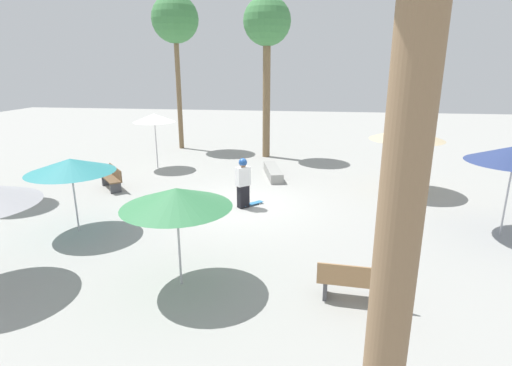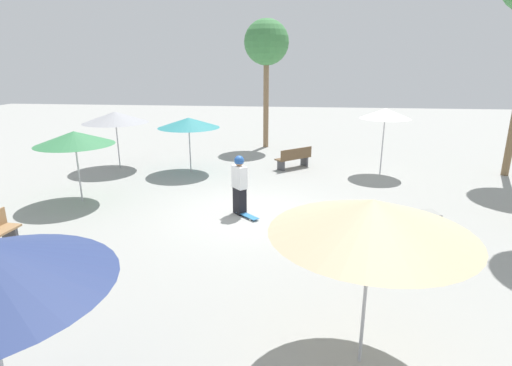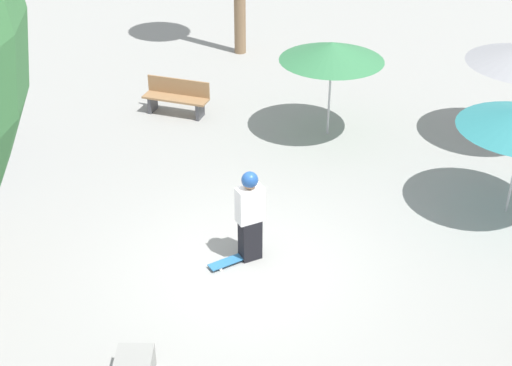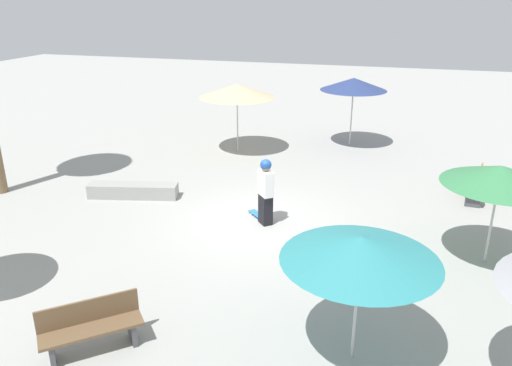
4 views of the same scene
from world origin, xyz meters
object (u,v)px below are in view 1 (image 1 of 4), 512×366
(bench_far, at_px, (357,282))
(palm_tree_center_left, at_px, (267,26))
(concrete_ledge, at_px, (273,172))
(shade_umbrella_white, at_px, (154,118))
(shade_umbrella_teal, at_px, (70,166))
(shade_umbrella_green, at_px, (176,198))
(skater_main, at_px, (243,181))
(skateboard, at_px, (253,204))
(shade_umbrella_tan, at_px, (407,133))
(bench_near, at_px, (112,178))
(palm_tree_left, at_px, (175,21))

(bench_far, bearing_deg, palm_tree_center_left, 108.45)
(concrete_ledge, distance_m, shade_umbrella_white, 5.91)
(shade_umbrella_teal, bearing_deg, shade_umbrella_green, -32.03)
(skater_main, xyz_separation_m, skateboard, (0.28, 0.25, -0.86))
(shade_umbrella_tan, bearing_deg, skater_main, -155.13)
(bench_near, relative_size, bench_far, 0.91)
(skateboard, distance_m, shade_umbrella_green, 5.69)
(bench_far, bearing_deg, shade_umbrella_teal, 165.42)
(skateboard, xyz_separation_m, bench_far, (2.93, -5.46, 0.37))
(shade_umbrella_green, bearing_deg, palm_tree_left, 108.07)
(skater_main, height_order, shade_umbrella_tan, shade_umbrella_tan)
(concrete_ledge, bearing_deg, shade_umbrella_teal, -126.56)
(skateboard, distance_m, palm_tree_center_left, 10.00)
(palm_tree_center_left, distance_m, palm_tree_left, 5.36)
(skater_main, relative_size, shade_umbrella_green, 0.73)
(shade_umbrella_green, distance_m, palm_tree_left, 16.08)
(bench_near, bearing_deg, bench_far, -169.35)
(palm_tree_center_left, bearing_deg, shade_umbrella_teal, -111.69)
(palm_tree_left, bearing_deg, shade_umbrella_tan, -32.30)
(concrete_ledge, xyz_separation_m, shade_umbrella_white, (-5.47, 0.70, 2.14))
(shade_umbrella_tan, distance_m, shade_umbrella_teal, 11.31)
(skater_main, height_order, skateboard, skater_main)
(concrete_ledge, bearing_deg, shade_umbrella_tan, -15.95)
(bench_near, relative_size, shade_umbrella_tan, 0.55)
(skateboard, xyz_separation_m, shade_umbrella_tan, (5.36, 2.37, 2.16))
(bench_far, height_order, palm_tree_left, palm_tree_left)
(shade_umbrella_green, bearing_deg, shade_umbrella_tan, 51.24)
(bench_near, xyz_separation_m, palm_tree_center_left, (5.22, 6.55, 5.99))
(bench_near, bearing_deg, shade_umbrella_teal, 152.28)
(shade_umbrella_teal, xyz_separation_m, shade_umbrella_white, (-0.50, 7.40, 0.39))
(skateboard, height_order, shade_umbrella_tan, shade_umbrella_tan)
(skateboard, xyz_separation_m, shade_umbrella_green, (-0.79, -5.30, 1.93))
(shade_umbrella_green, height_order, shade_umbrella_teal, shade_umbrella_green)
(shade_umbrella_white, bearing_deg, shade_umbrella_tan, -11.54)
(shade_umbrella_green, height_order, shade_umbrella_white, shade_umbrella_white)
(shade_umbrella_tan, xyz_separation_m, palm_tree_center_left, (-5.79, 5.34, 4.20))
(skater_main, bearing_deg, palm_tree_left, 77.85)
(shade_umbrella_tan, relative_size, palm_tree_center_left, 0.34)
(skater_main, height_order, concrete_ledge, skater_main)
(shade_umbrella_teal, distance_m, palm_tree_left, 13.14)
(bench_far, xyz_separation_m, shade_umbrella_tan, (2.44, 7.82, 1.79))
(skater_main, distance_m, palm_tree_left, 12.40)
(shade_umbrella_white, distance_m, palm_tree_left, 6.59)
(shade_umbrella_teal, height_order, palm_tree_center_left, palm_tree_center_left)
(palm_tree_left, bearing_deg, bench_near, -90.79)
(bench_far, relative_size, shade_umbrella_white, 0.64)
(palm_tree_left, bearing_deg, skater_main, -61.05)
(skateboard, height_order, concrete_ledge, concrete_ledge)
(shade_umbrella_tan, xyz_separation_m, shade_umbrella_teal, (-10.01, -5.25, -0.27))
(bench_near, relative_size, palm_tree_center_left, 0.19)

